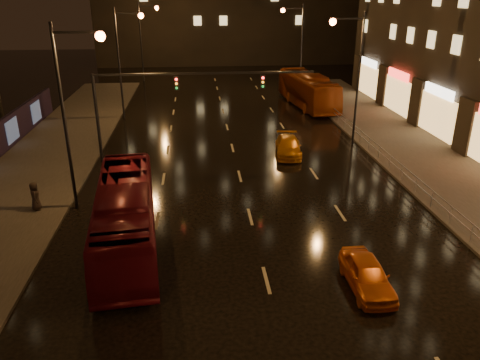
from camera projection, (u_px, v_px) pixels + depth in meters
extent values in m
plane|color=black|center=(235.00, 156.00, 34.59)|extent=(140.00, 140.00, 0.00)
cube|color=#38332D|center=(23.00, 189.00, 28.76)|extent=(7.00, 70.00, 0.15)
cube|color=#38332D|center=(443.00, 173.00, 31.14)|extent=(7.00, 70.00, 0.15)
cylinder|color=black|center=(97.00, 119.00, 32.57)|extent=(0.22, 0.22, 6.20)
cube|color=black|center=(205.00, 73.00, 32.11)|extent=(15.20, 0.14, 0.14)
cube|color=black|center=(176.00, 83.00, 32.18)|extent=(0.32, 0.18, 0.95)
cube|color=black|center=(263.00, 82.00, 32.71)|extent=(0.32, 0.18, 0.95)
sphere|color=#FF1E19|center=(176.00, 79.00, 31.95)|extent=(0.18, 0.18, 0.18)
cylinder|color=#99999E|center=(301.00, 84.00, 57.37)|extent=(0.04, 0.04, 1.00)
cube|color=#99999E|center=(380.00, 146.00, 33.23)|extent=(0.05, 56.00, 0.05)
cube|color=#99999E|center=(379.00, 152.00, 33.38)|extent=(0.05, 56.00, 0.05)
imported|color=#550C16|center=(126.00, 215.00, 22.10)|extent=(3.72, 11.27, 3.08)
imported|color=#87340D|center=(308.00, 90.00, 48.95)|extent=(4.10, 12.39, 3.39)
imported|color=orange|center=(367.00, 275.00, 19.08)|extent=(1.53, 3.78, 1.29)
imported|color=#BF7012|center=(288.00, 146.00, 34.68)|extent=(2.36, 4.62, 1.28)
imported|color=black|center=(35.00, 196.00, 25.56)|extent=(0.69, 0.89, 1.62)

